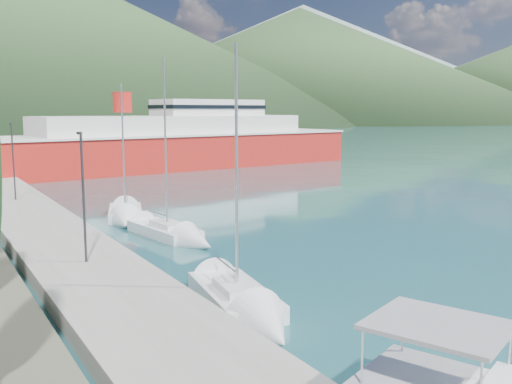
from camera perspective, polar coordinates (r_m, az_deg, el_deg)
ground at (r=133.05m, az=-24.18°, el=4.11°), size 1400.00×1400.00×0.00m
quay at (r=39.18m, az=-20.78°, el=-3.30°), size 5.00×88.00×0.80m
hills_far at (r=652.90m, az=-17.55°, el=13.96°), size 1480.00×900.00×180.00m
hills_near at (r=402.95m, az=-14.76°, el=13.84°), size 1010.00×520.00×115.00m
lamp_posts at (r=26.86m, az=-16.58°, el=-0.21°), size 0.15×45.55×6.06m
sailboat_near at (r=21.87m, az=-0.51°, el=-11.99°), size 3.58×8.12×11.27m
sailboat_mid at (r=34.73m, az=-7.52°, el=-4.44°), size 3.26×8.41×11.79m
sailboat_far at (r=41.33m, az=-12.93°, el=-2.53°), size 4.44×7.59×10.63m
ferry at (r=78.64m, az=-8.01°, el=4.77°), size 54.56×17.32×10.65m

